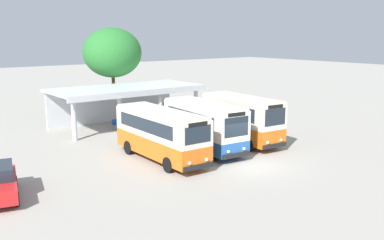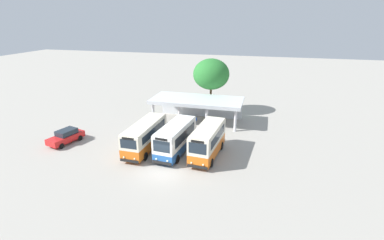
% 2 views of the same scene
% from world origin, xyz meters
% --- Properties ---
extents(ground_plane, '(180.00, 180.00, 0.00)m').
position_xyz_m(ground_plane, '(0.00, 0.00, 0.00)').
color(ground_plane, '#A39E93').
extents(city_bus_nearest_orange, '(2.41, 7.91, 3.18)m').
position_xyz_m(city_bus_nearest_orange, '(-3.59, 4.26, 1.76)').
color(city_bus_nearest_orange, black).
rests_on(city_bus_nearest_orange, ground).
extents(city_bus_second_in_row, '(2.82, 7.31, 3.29)m').
position_xyz_m(city_bus_second_in_row, '(-0.04, 4.35, 1.82)').
color(city_bus_second_in_row, black).
rests_on(city_bus_second_in_row, ground).
extents(city_bus_middle_cream, '(2.72, 7.16, 3.39)m').
position_xyz_m(city_bus_middle_cream, '(3.50, 4.42, 1.87)').
color(city_bus_middle_cream, black).
rests_on(city_bus_middle_cream, ground).
extents(parked_car_flank, '(2.74, 4.55, 1.62)m').
position_xyz_m(parked_car_flank, '(-13.48, 3.57, 0.83)').
color(parked_car_flank, black).
rests_on(parked_car_flank, ground).
extents(terminal_canopy, '(12.71, 5.72, 3.40)m').
position_xyz_m(terminal_canopy, '(-0.20, 15.29, 2.64)').
color(terminal_canopy, silver).
rests_on(terminal_canopy, ground).
extents(waiting_chair_end_by_column, '(0.45, 0.45, 0.86)m').
position_xyz_m(waiting_chair_end_by_column, '(-1.73, 13.97, 0.52)').
color(waiting_chair_end_by_column, slate).
rests_on(waiting_chair_end_by_column, ground).
extents(waiting_chair_second_from_end, '(0.45, 0.45, 0.86)m').
position_xyz_m(waiting_chair_second_from_end, '(-0.99, 14.02, 0.52)').
color(waiting_chair_second_from_end, slate).
rests_on(waiting_chair_second_from_end, ground).
extents(waiting_chair_middle_seat, '(0.45, 0.45, 0.86)m').
position_xyz_m(waiting_chair_middle_seat, '(-0.26, 13.95, 0.52)').
color(waiting_chair_middle_seat, slate).
rests_on(waiting_chair_middle_seat, ground).
extents(roadside_tree_behind_canopy, '(5.43, 5.43, 8.40)m').
position_xyz_m(roadside_tree_behind_canopy, '(0.88, 19.12, 6.08)').
color(roadside_tree_behind_canopy, brown).
rests_on(roadside_tree_behind_canopy, ground).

